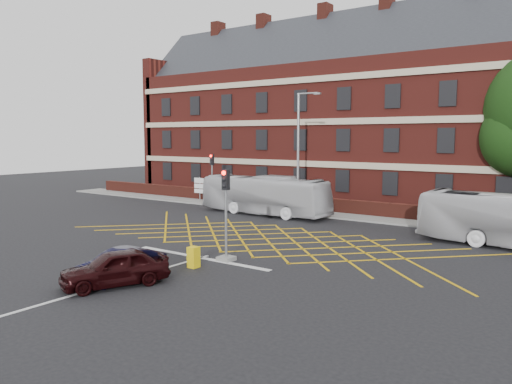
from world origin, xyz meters
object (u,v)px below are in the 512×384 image
Objects in this scene: traffic_light_far at (212,183)px; traffic_light_near at (226,223)px; car_maroon at (115,268)px; direction_signs at (199,186)px; bus_left at (264,195)px; car_navy at (120,265)px; utility_cabinet at (194,257)px; street_lamp at (299,175)px.

traffic_light_near is at bearing -47.71° from traffic_light_far.
direction_signs is at bearing 149.18° from car_maroon.
car_maroon is at bearing -160.71° from bus_left.
traffic_light_near is at bearing -150.10° from bus_left.
car_navy is at bearing -161.42° from bus_left.
utility_cabinet is (13.34, -16.90, -1.30)m from traffic_light_far.
traffic_light_far is 1.94× the size of direction_signs.
street_lamp is at bearing -74.73° from bus_left.
car_maroon is at bearing -48.54° from car_navy.
car_navy is at bearing -82.33° from street_lamp.
street_lamp reaches higher than traffic_light_near.
car_navy is at bearing -55.49° from direction_signs.
bus_left is at bearing -19.47° from traffic_light_far.
traffic_light_near is at bearing 79.11° from car_navy.
car_maroon is 0.96× the size of traffic_light_far.
car_navy is at bearing -58.56° from traffic_light_far.
car_maroon is 0.47× the size of street_lamp.
car_maroon is at bearing -99.54° from utility_cabinet.
car_navy is 0.89× the size of traffic_light_far.
street_lamp reaches higher than direction_signs.
direction_signs is (-1.63, 0.14, -0.39)m from traffic_light_far.
traffic_light_far is (-12.31, 20.13, 1.14)m from car_navy.
bus_left is 3.11m from street_lamp.
street_lamp is (-3.89, 13.15, 1.27)m from traffic_light_near.
car_navy is (5.06, -17.57, -0.83)m from bus_left.
traffic_light_near is 4.59× the size of utility_cabinet.
car_maroon is 24.29m from traffic_light_far.
car_navy is 5.34m from traffic_light_near.
traffic_light_far is (-12.71, 20.68, 1.06)m from car_maroon.
direction_signs is at bearing 175.00° from traffic_light_far.
utility_cabinet is (14.98, -17.04, -0.91)m from direction_signs.
car_navy is 0.43× the size of street_lamp.
traffic_light_far is 0.48× the size of street_lamp.
street_lamp is at bearing 102.85° from car_navy.
bus_left is at bearing -167.24° from street_lamp.
street_lamp is 15.55m from utility_cabinet.
bus_left reaches higher than car_maroon.
car_maroon reaches higher than car_navy.
street_lamp is 11.81m from direction_signs.
bus_left is 2.44× the size of traffic_light_far.
traffic_light_near reaches higher than car_maroon.
traffic_light_far is at bearing 168.70° from street_lamp.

